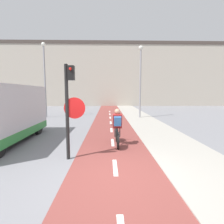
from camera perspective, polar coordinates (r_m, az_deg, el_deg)
ground_plane at (r=4.77m, az=1.29°, el=-20.22°), size 120.00×120.00×0.00m
bike_lane at (r=4.78m, az=1.29°, el=-20.07°), size 2.57×60.00×0.02m
sidewalk_strip at (r=5.46m, az=29.67°, el=-17.23°), size 2.40×60.00×0.05m
building_row_background at (r=30.97m, az=-1.02°, el=11.86°), size 60.00×5.20×10.28m
traffic_light_pole at (r=5.62m, az=-13.67°, el=3.44°), size 0.67×0.26×3.01m
street_lamp_far at (r=16.46m, az=-21.16°, el=12.17°), size 0.36×0.36×6.39m
street_lamp_sidewalk at (r=15.05m, az=9.25°, el=12.25°), size 0.36×0.36×5.98m
cyclist_near at (r=7.05m, az=1.74°, el=-5.31°), size 0.46×1.68×1.50m
van at (r=8.62m, az=-32.75°, el=-0.84°), size 2.00×5.17×2.46m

